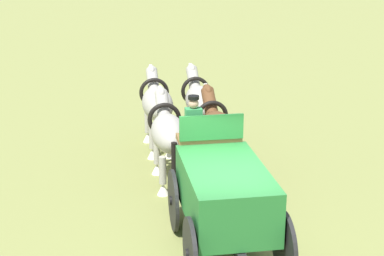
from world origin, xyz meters
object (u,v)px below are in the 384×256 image
(draft_horse_rear_off, at_px, (218,130))
(draft_horse_lead_near, at_px, (157,104))
(show_wagon, at_px, (223,192))
(draft_horse_lead_off, at_px, (200,103))
(draft_horse_rear_near, at_px, (168,133))

(draft_horse_rear_off, distance_m, draft_horse_lead_near, 2.90)
(show_wagon, distance_m, draft_horse_lead_off, 6.27)
(draft_horse_lead_near, relative_size, draft_horse_lead_off, 0.98)
(draft_horse_lead_near, bearing_deg, draft_horse_lead_off, -79.81)
(show_wagon, xyz_separation_m, draft_horse_lead_off, (6.25, 0.44, 0.12))
(draft_horse_rear_near, bearing_deg, draft_horse_lead_near, 10.03)
(draft_horse_lead_near, bearing_deg, draft_horse_rear_near, -169.97)
(draft_horse_lead_near, distance_m, draft_horse_lead_off, 1.30)
(draft_horse_rear_near, bearing_deg, draft_horse_lead_off, -16.55)
(show_wagon, bearing_deg, draft_horse_rear_off, -0.17)
(show_wagon, distance_m, draft_horse_rear_off, 3.70)
(draft_horse_rear_near, xyz_separation_m, draft_horse_rear_off, (0.23, -1.28, 0.01))
(show_wagon, xyz_separation_m, draft_horse_lead_near, (6.02, 1.72, 0.12))
(show_wagon, distance_m, draft_horse_rear_near, 3.69)
(draft_horse_rear_off, bearing_deg, draft_horse_rear_near, 100.29)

